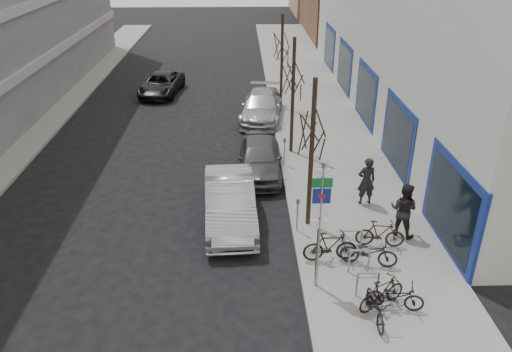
{
  "coord_description": "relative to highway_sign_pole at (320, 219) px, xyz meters",
  "views": [
    {
      "loc": [
        0.26,
        -11.8,
        9.69
      ],
      "look_at": [
        0.73,
        3.65,
        2.0
      ],
      "focal_mm": 35.0,
      "sensor_mm": 36.0,
      "label": 1
    }
  ],
  "objects": [
    {
      "name": "sidewalk_west",
      "position": [
        -13.4,
        10.01,
        -2.38
      ],
      "size": [
        3.0,
        70.0,
        0.15
      ],
      "primitive_type": "cube",
      "color": "slate",
      "rests_on": "ground"
    },
    {
      "name": "bike_mid_inner",
      "position": [
        0.61,
        1.25,
        -1.77
      ],
      "size": [
        1.78,
        0.61,
        1.07
      ],
      "primitive_type": "imported",
      "rotation": [
        0.0,
        0.0,
        1.62
      ],
      "color": "black",
      "rests_on": "sidewalk_east"
    },
    {
      "name": "meter_front",
      "position": [
        -0.25,
        3.01,
        -1.54
      ],
      "size": [
        0.1,
        0.08,
        1.27
      ],
      "color": "gray",
      "rests_on": "sidewalk_east"
    },
    {
      "name": "bike_rack",
      "position": [
        1.4,
        0.61,
        -1.8
      ],
      "size": [
        0.66,
        2.26,
        0.83
      ],
      "color": "gray",
      "rests_on": "sidewalk_east"
    },
    {
      "name": "ground",
      "position": [
        -2.4,
        0.01,
        -2.46
      ],
      "size": [
        120.0,
        120.0,
        0.0
      ],
      "primitive_type": "plane",
      "color": "black",
      "rests_on": "ground"
    },
    {
      "name": "bike_far_curb",
      "position": [
        2.04,
        -1.05,
        -1.82
      ],
      "size": [
        1.67,
        0.82,
        0.98
      ],
      "primitive_type": "imported",
      "rotation": [
        0.0,
        0.0,
        1.35
      ],
      "color": "black",
      "rests_on": "sidewalk_east"
    },
    {
      "name": "parked_car_back",
      "position": [
        -1.0,
        14.86,
        -1.7
      ],
      "size": [
        2.81,
        5.48,
        1.52
      ],
      "primitive_type": "imported",
      "rotation": [
        0.0,
        0.0,
        -0.13
      ],
      "color": "#ABABB0",
      "rests_on": "ground"
    },
    {
      "name": "bike_mid_curb",
      "position": [
        1.78,
        0.98,
        -1.76
      ],
      "size": [
        1.87,
        0.97,
        1.09
      ],
      "primitive_type": "imported",
      "rotation": [
        0.0,
        0.0,
        1.32
      ],
      "color": "black",
      "rests_on": "sidewalk_east"
    },
    {
      "name": "pedestrian_far",
      "position": [
        3.32,
        2.7,
        -1.32
      ],
      "size": [
        0.88,
        0.83,
        1.98
      ],
      "primitive_type": "imported",
      "rotation": [
        0.0,
        0.0,
        2.53
      ],
      "color": "black",
      "rests_on": "sidewalk_east"
    },
    {
      "name": "bike_far_inner",
      "position": [
        2.39,
        1.99,
        -1.81
      ],
      "size": [
        1.68,
        0.72,
        0.99
      ],
      "primitive_type": "imported",
      "rotation": [
        0.0,
        0.0,
        1.42
      ],
      "color": "black",
      "rests_on": "sidewalk_east"
    },
    {
      "name": "tree_mid",
      "position": [
        0.2,
        10.01,
        1.65
      ],
      "size": [
        1.8,
        1.8,
        5.5
      ],
      "color": "black",
      "rests_on": "ground"
    },
    {
      "name": "tree_far",
      "position": [
        0.2,
        16.51,
        1.65
      ],
      "size": [
        1.8,
        1.8,
        5.5
      ],
      "color": "black",
      "rests_on": "ground"
    },
    {
      "name": "pedestrian_near",
      "position": [
        2.56,
        4.89,
        -1.35
      ],
      "size": [
        0.74,
        0.53,
        1.91
      ],
      "primitive_type": "imported",
      "rotation": [
        0.0,
        0.0,
        3.26
      ],
      "color": "black",
      "rests_on": "sidewalk_east"
    },
    {
      "name": "bike_near_right",
      "position": [
        1.69,
        -0.98,
        -1.82
      ],
      "size": [
        1.65,
        1.19,
        0.98
      ],
      "primitive_type": "imported",
      "rotation": [
        0.0,
        0.0,
        2.06
      ],
      "color": "black",
      "rests_on": "sidewalk_east"
    },
    {
      "name": "meter_mid",
      "position": [
        -0.25,
        8.51,
        -1.54
      ],
      "size": [
        0.1,
        0.08,
        1.27
      ],
      "color": "gray",
      "rests_on": "sidewalk_east"
    },
    {
      "name": "meter_back",
      "position": [
        -0.25,
        14.01,
        -1.54
      ],
      "size": [
        0.1,
        0.08,
        1.27
      ],
      "color": "gray",
      "rests_on": "sidewalk_east"
    },
    {
      "name": "parked_car_front",
      "position": [
        -2.6,
        3.93,
        -1.63
      ],
      "size": [
        2.03,
        5.12,
        1.66
      ],
      "primitive_type": "imported",
      "rotation": [
        0.0,
        0.0,
        0.06
      ],
      "color": "#B0AFB5",
      "rests_on": "ground"
    },
    {
      "name": "highway_sign_pole",
      "position": [
        0.0,
        0.0,
        0.0
      ],
      "size": [
        0.55,
        0.1,
        4.2
      ],
      "color": "gray",
      "rests_on": "ground"
    },
    {
      "name": "bike_near_left",
      "position": [
        1.41,
        -1.45,
        -1.81
      ],
      "size": [
        0.53,
        1.64,
        0.99
      ],
      "primitive_type": "imported",
      "rotation": [
        0.0,
        0.0,
        0.03
      ],
      "color": "black",
      "rests_on": "sidewalk_east"
    },
    {
      "name": "parked_car_mid",
      "position": [
        -1.37,
        7.9,
        -1.68
      ],
      "size": [
        1.99,
        4.64,
        1.56
      ],
      "primitive_type": "imported",
      "rotation": [
        0.0,
        0.0,
        -0.03
      ],
      "color": "#4D4D52",
      "rests_on": "ground"
    },
    {
      "name": "tree_near",
      "position": [
        0.2,
        3.51,
        1.65
      ],
      "size": [
        1.8,
        1.8,
        5.5
      ],
      "color": "black",
      "rests_on": "ground"
    },
    {
      "name": "sidewalk_east",
      "position": [
        2.1,
        10.01,
        -2.38
      ],
      "size": [
        5.0,
        70.0,
        0.15
      ],
      "primitive_type": "cube",
      "color": "slate",
      "rests_on": "ground"
    },
    {
      "name": "lane_car",
      "position": [
        -7.29,
        19.86,
        -1.79
      ],
      "size": [
        2.79,
        5.02,
        1.33
      ],
      "primitive_type": "imported",
      "rotation": [
        0.0,
        0.0,
        -0.13
      ],
      "color": "black",
      "rests_on": "ground"
    }
  ]
}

